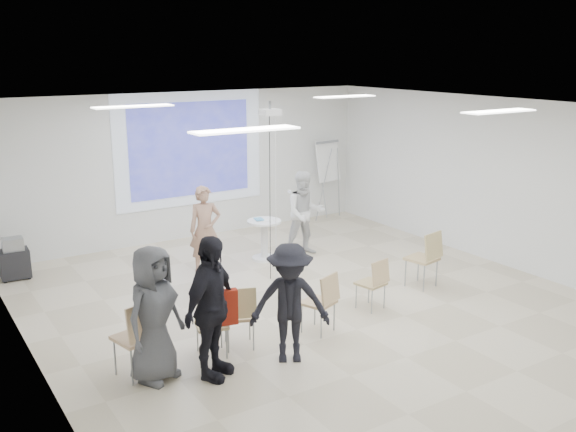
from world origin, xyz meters
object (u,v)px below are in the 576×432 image
chair_far_left (139,333)px  chair_right_far (426,255)px  laptop (238,312)px  audience_outer (153,306)px  player_right (305,209)px  chair_left_mid (212,321)px  pedestal_table (264,237)px  audience_left (211,298)px  flipchart_easel (328,162)px  audience_mid (290,295)px  chair_right_inner (374,280)px  chair_left_inner (240,312)px  chair_center (323,298)px  av_cart (14,260)px  player_left (205,224)px

chair_far_left → chair_right_far: (4.99, 0.37, -0.00)m
laptop → audience_outer: size_ratio=0.17×
player_right → chair_right_far: player_right is taller
chair_left_mid → pedestal_table: bearing=64.7°
audience_left → flipchart_easel: audience_left is taller
audience_mid → chair_right_inner: bearing=49.5°
player_right → audience_left: audience_left is taller
player_right → chair_left_inner: size_ratio=2.04×
chair_center → audience_left: 1.90m
player_right → chair_far_left: (-4.33, -2.94, -0.32)m
chair_left_inner → audience_mid: size_ratio=0.50×
audience_left → av_cart: bearing=71.0°
av_cart → chair_left_inner: bearing=-62.7°
chair_far_left → audience_mid: audience_mid is taller
chair_right_inner → audience_left: size_ratio=0.40×
chair_left_inner → chair_right_far: chair_right_far is taller
player_left → chair_center: bearing=-70.5°
chair_left_inner → chair_center: 1.20m
pedestal_table → chair_far_left: bearing=-139.0°
laptop → audience_left: 1.01m
player_left → chair_left_mid: 3.33m
chair_center → laptop: 1.20m
chair_right_far → player_left: bearing=123.7°
player_right → audience_left: 4.94m
chair_left_inner → audience_left: bearing=-122.1°
audience_outer → player_left: bearing=29.1°
player_right → flipchart_easel: bearing=62.0°
chair_right_inner → av_cart: 6.11m
pedestal_table → chair_left_mid: 3.98m
pedestal_table → chair_left_inner: chair_left_inner is taller
flipchart_easel → audience_left: bearing=-144.2°
player_left → laptop: bearing=-92.5°
chair_center → audience_outer: bearing=158.4°
laptop → audience_mid: (0.35, -0.71, 0.40)m
player_left → chair_center: size_ratio=2.03×
chair_right_far → audience_mid: size_ratio=0.55×
chair_center → chair_right_far: bearing=-9.1°
chair_left_inner → chair_right_inner: bearing=22.5°
chair_right_inner → chair_right_far: size_ratio=0.83×
chair_right_inner → audience_outer: bearing=172.2°
chair_center → audience_left: bearing=168.1°
player_right → chair_far_left: bearing=-128.9°
chair_right_far → av_cart: chair_right_far is taller
chair_center → chair_left_inner: bearing=150.2°
player_left → laptop: (-0.91, -2.90, -0.40)m
player_right → chair_center: bearing=-103.1°
chair_center → flipchart_easel: (3.71, 5.02, 0.83)m
chair_right_inner → flipchart_easel: flipchart_easel is taller
chair_right_far → flipchart_easel: size_ratio=0.53×
audience_outer → chair_center: bearing=-27.2°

